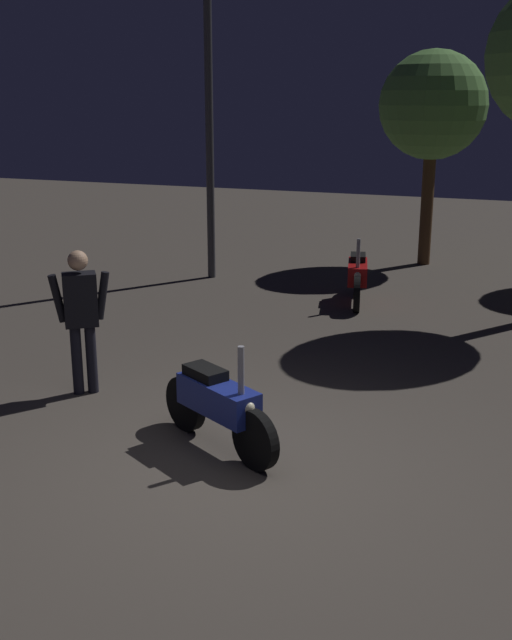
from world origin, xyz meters
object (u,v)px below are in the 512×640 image
object	(u,v)px
motorcycle_red_parked_right	(357,276)
streetlamp_near	(209,89)
motorcycle_blue_foreground	(218,405)
person_rider_beside	(81,310)

from	to	relation	value
motorcycle_red_parked_right	streetlamp_near	xyz separation A→B (m)	(-2.94, 0.83, 2.91)
motorcycle_blue_foreground	motorcycle_red_parked_right	size ratio (longest dim) A/B	0.91
motorcycle_blue_foreground	person_rider_beside	distance (m)	2.18
motorcycle_blue_foreground	streetlamp_near	world-z (taller)	streetlamp_near
motorcycle_blue_foreground	streetlamp_near	distance (m)	7.76
motorcycle_red_parked_right	motorcycle_blue_foreground	bearing A→B (deg)	-12.87
motorcycle_blue_foreground	person_rider_beside	bearing A→B (deg)	-171.64
motorcycle_blue_foreground	person_rider_beside	size ratio (longest dim) A/B	0.91
motorcycle_red_parked_right	streetlamp_near	world-z (taller)	streetlamp_near
person_rider_beside	streetlamp_near	distance (m)	6.33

